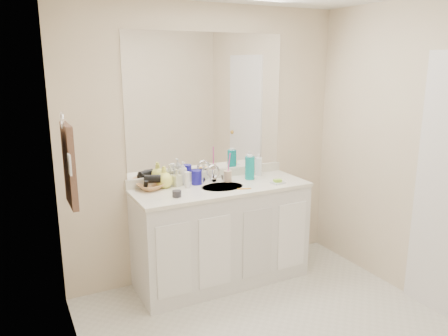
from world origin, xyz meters
name	(u,v)px	position (x,y,z in m)	size (l,w,h in m)	color
wall_back	(207,144)	(0.00, 1.30, 1.20)	(2.60, 0.02, 2.40)	beige
wall_left	(82,208)	(-1.30, 0.00, 1.20)	(0.02, 2.60, 2.40)	beige
wall_right	(433,158)	(1.30, 0.00, 1.20)	(0.02, 2.60, 2.40)	beige
vanity_cabinet	(221,236)	(0.00, 1.02, 0.42)	(1.50, 0.55, 0.85)	silver
countertop	(221,188)	(0.00, 1.02, 0.86)	(1.52, 0.57, 0.03)	white
backsplash	(208,175)	(0.00, 1.29, 0.92)	(1.52, 0.03, 0.08)	silver
sink_basin	(222,188)	(0.00, 1.00, 0.87)	(0.37, 0.37, 0.02)	beige
faucet	(213,176)	(0.00, 1.18, 0.94)	(0.02, 0.02, 0.11)	silver
mirror	(207,104)	(0.00, 1.29, 1.56)	(1.48, 0.01, 1.20)	white
blue_mug	(197,177)	(-0.17, 1.17, 0.94)	(0.09, 0.09, 0.12)	#191594
tan_cup	(228,176)	(0.12, 1.13, 0.93)	(0.07, 0.07, 0.10)	beige
toothbrush	(229,165)	(0.13, 1.13, 1.03)	(0.01, 0.01, 0.22)	#E03BA5
mouthwash_bottle	(250,168)	(0.33, 1.12, 0.98)	(0.09, 0.09, 0.21)	#0B8B8B
clear_pump_bottle	(258,166)	(0.48, 1.20, 0.96)	(0.06, 0.06, 0.17)	white
soap_dish	(278,183)	(0.48, 0.88, 0.89)	(0.11, 0.09, 0.01)	silver
green_soap	(278,181)	(0.48, 0.88, 0.90)	(0.07, 0.05, 0.02)	#9BD734
orange_comb	(244,189)	(0.13, 0.86, 0.88)	(0.12, 0.02, 0.00)	orange
dark_jar	(177,194)	(-0.45, 0.91, 0.91)	(0.07, 0.07, 0.05)	#29282E
extra_white_bottle	(187,180)	(-0.28, 1.12, 0.95)	(0.04, 0.04, 0.14)	white
soap_bottle_white	(183,173)	(-0.27, 1.23, 0.98)	(0.08, 0.08, 0.20)	silver
soap_bottle_cream	(177,178)	(-0.34, 1.20, 0.95)	(0.07, 0.07, 0.15)	beige
soap_bottle_yellow	(164,177)	(-0.45, 1.20, 0.97)	(0.14, 0.14, 0.18)	#F6F860
wicker_basket	(151,187)	(-0.57, 1.20, 0.91)	(0.21, 0.21, 0.05)	#B77D49
hair_dryer	(153,179)	(-0.55, 1.20, 0.97)	(0.07, 0.07, 0.14)	black
towel_ring	(62,120)	(-1.27, 0.77, 1.55)	(0.11, 0.11, 0.01)	silver
hand_towel	(69,165)	(-1.25, 0.77, 1.25)	(0.04, 0.32, 0.55)	#402C22
switch_plate	(70,165)	(-1.27, 0.57, 1.30)	(0.01, 0.09, 0.13)	silver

